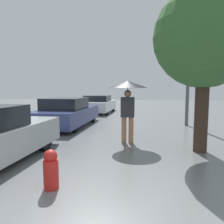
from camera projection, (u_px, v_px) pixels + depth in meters
The scene contains 6 objects.
pedestrian at pixel (128, 92), 6.67m from camera, with size 1.23×1.23×1.93m.
parked_car_middle at pixel (67, 113), 9.87m from camera, with size 1.87×4.34×1.28m.
parked_car_farthest at pixel (98, 104), 15.39m from camera, with size 1.86×4.08×1.22m.
tree at pixel (205, 38), 5.57m from camera, with size 2.62×2.62×4.32m.
street_lamp at pixel (189, 64), 9.75m from camera, with size 0.32×0.32×4.71m.
fire_hydrant at pixel (51, 170), 3.67m from camera, with size 0.25×0.25×0.68m.
Camera 1 is at (0.27, -2.15, 1.69)m, focal length 35.00 mm.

